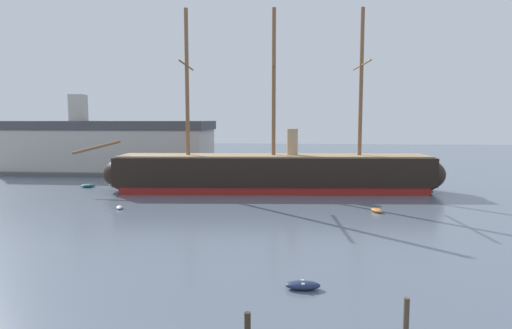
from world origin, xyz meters
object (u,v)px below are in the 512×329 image
at_px(tall_ship, 273,172).
at_px(mooring_piling_left_pair, 247,325).
at_px(dinghy_far_left, 88,186).
at_px(sailboat_distant_centre, 274,179).
at_px(dockside_warehouse_left, 109,147).
at_px(dinghy_alongside_bow, 119,207).
at_px(dinghy_alongside_stern, 377,210).
at_px(mooring_piling_nearest, 406,316).
at_px(dinghy_foreground_right, 303,285).
at_px(sailboat_far_right, 428,190).

bearing_deg(tall_ship, mooring_piling_left_pair, -88.49).
xyz_separation_m(dinghy_far_left, sailboat_distant_centre, (32.75, 9.84, 0.29)).
relative_size(sailboat_distant_centre, dockside_warehouse_left, 0.14).
xyz_separation_m(dinghy_alongside_bow, mooring_piling_left_pair, (21.29, -32.90, 0.53)).
distance_m(tall_ship, dinghy_alongside_stern, 20.94).
relative_size(dinghy_far_left, dockside_warehouse_left, 0.05).
bearing_deg(mooring_piling_nearest, mooring_piling_left_pair, -171.85).
height_order(mooring_piling_nearest, mooring_piling_left_pair, mooring_piling_nearest).
bearing_deg(dinghy_foreground_right, mooring_piling_left_pair, -113.30).
relative_size(tall_ship, mooring_piling_nearest, 29.42).
bearing_deg(tall_ship, dinghy_alongside_stern, -46.20).
distance_m(dinghy_far_left, sailboat_far_right, 58.86).
xyz_separation_m(dinghy_alongside_stern, sailboat_distant_centre, (-14.86, 26.31, 0.33)).
relative_size(tall_ship, dinghy_alongside_bow, 32.56).
bearing_deg(sailboat_far_right, dinghy_foreground_right, -116.16).
bearing_deg(mooring_piling_nearest, dinghy_alongside_stern, 82.64).
distance_m(dinghy_foreground_right, sailboat_distant_centre, 53.37).
bearing_deg(dinghy_foreground_right, dinghy_alongside_stern, 69.70).
xyz_separation_m(sailboat_far_right, sailboat_distant_centre, (-26.12, 10.02, 0.15)).
distance_m(sailboat_distant_centre, dockside_warehouse_left, 41.37).
xyz_separation_m(tall_ship, dinghy_foreground_right, (4.42, -41.79, -2.97)).
bearing_deg(sailboat_far_right, dinghy_alongside_bow, -159.04).
distance_m(dinghy_alongside_bow, dinghy_alongside_stern, 34.36).
relative_size(dinghy_alongside_stern, dockside_warehouse_left, 0.05).
distance_m(sailboat_far_right, sailboat_distant_centre, 27.97).
bearing_deg(mooring_piling_nearest, dinghy_alongside_bow, 133.57).
bearing_deg(dinghy_alongside_bow, tall_ship, 38.90).
height_order(tall_ship, dinghy_far_left, tall_ship).
relative_size(sailboat_far_right, sailboat_distant_centre, 0.75).
height_order(dinghy_foreground_right, dinghy_alongside_stern, dinghy_foreground_right).
bearing_deg(sailboat_distant_centre, sailboat_far_right, -20.98).
bearing_deg(dinghy_far_left, dinghy_alongside_bow, -53.05).
bearing_deg(dinghy_alongside_stern, tall_ship, 133.80).
height_order(dinghy_foreground_right, dinghy_alongside_bow, dinghy_foreground_right).
height_order(tall_ship, sailboat_far_right, tall_ship).
height_order(dinghy_alongside_bow, dinghy_alongside_stern, dinghy_alongside_stern).
relative_size(dinghy_alongside_bow, sailboat_distant_centre, 0.27).
xyz_separation_m(dinghy_foreground_right, dinghy_alongside_bow, (-24.41, 25.66, -0.09)).
bearing_deg(dinghy_alongside_stern, dockside_warehouse_left, 143.98).
xyz_separation_m(dinghy_far_left, dockside_warehouse_left, (-6.22, 22.68, 5.57)).
relative_size(sailboat_far_right, mooring_piling_nearest, 2.48).
bearing_deg(dockside_warehouse_left, sailboat_far_right, -19.35).
height_order(dinghy_alongside_stern, sailboat_far_right, sailboat_far_right).
height_order(dinghy_alongside_stern, sailboat_distant_centre, sailboat_distant_centre).
xyz_separation_m(dinghy_alongside_stern, sailboat_far_right, (11.26, 16.29, 0.19)).
xyz_separation_m(sailboat_distant_centre, dockside_warehouse_left, (-38.97, 12.84, 5.28)).
distance_m(dinghy_alongside_bow, mooring_piling_nearest, 43.68).
distance_m(mooring_piling_nearest, mooring_piling_left_pair, 8.91).
bearing_deg(tall_ship, mooring_piling_nearest, -78.06).
relative_size(mooring_piling_left_pair, dockside_warehouse_left, 0.03).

